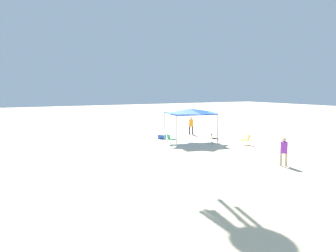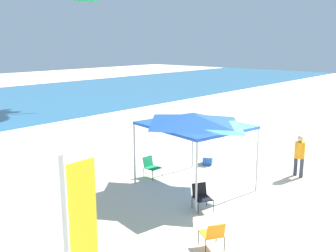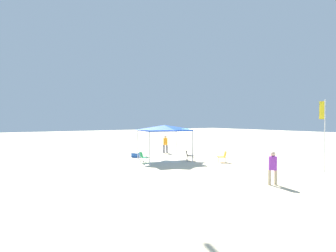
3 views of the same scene
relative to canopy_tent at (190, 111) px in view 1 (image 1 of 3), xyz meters
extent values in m
cube|color=beige|center=(0.41, -2.10, -2.58)|extent=(120.00, 120.00, 0.10)
cylinder|color=#B7B7BC|center=(-1.77, -1.43, -1.37)|extent=(0.07, 0.07, 2.32)
cylinder|color=#B7B7BC|center=(1.16, -1.96, -1.37)|extent=(0.07, 0.07, 2.32)
cylinder|color=#B7B7BC|center=(-1.16, 1.96, -1.37)|extent=(0.07, 0.07, 2.32)
cylinder|color=#B7B7BC|center=(1.77, 1.43, -1.37)|extent=(0.07, 0.07, 2.32)
cube|color=blue|center=(0.00, 0.00, -0.16)|extent=(3.63, 4.01, 0.10)
pyramid|color=blue|center=(0.00, 0.00, 0.06)|extent=(3.56, 3.93, 0.35)
cylinder|color=black|center=(-2.86, -2.94, -2.33)|extent=(0.02, 0.02, 0.40)
cylinder|color=black|center=(-3.30, -2.66, -2.33)|extent=(0.02, 0.02, 0.40)
cylinder|color=black|center=(-3.15, -3.38, -2.33)|extent=(0.02, 0.02, 0.40)
cylinder|color=black|center=(-3.58, -3.10, -2.33)|extent=(0.02, 0.02, 0.40)
cube|color=orange|center=(-3.22, -3.02, -2.13)|extent=(0.72, 0.72, 0.03)
cube|color=orange|center=(-3.38, -3.26, -1.92)|extent=(0.49, 0.38, 0.41)
cylinder|color=black|center=(-1.82, -1.56, -2.33)|extent=(0.02, 0.02, 0.40)
cylinder|color=black|center=(-1.37, -1.82, -2.33)|extent=(0.02, 0.02, 0.40)
cylinder|color=black|center=(-1.56, -1.11, -2.33)|extent=(0.02, 0.02, 0.40)
cylinder|color=black|center=(-1.11, -1.37, -2.33)|extent=(0.02, 0.02, 0.40)
cube|color=black|center=(-1.47, -1.47, -2.13)|extent=(0.71, 0.71, 0.03)
cube|color=black|center=(-1.32, -1.22, -1.92)|extent=(0.49, 0.36, 0.41)
cylinder|color=black|center=(-0.52, 1.62, -2.33)|extent=(0.02, 0.02, 0.40)
cylinder|color=black|center=(0.00, 1.59, -2.33)|extent=(0.02, 0.02, 0.40)
cylinder|color=black|center=(-0.49, 2.14, -2.33)|extent=(0.02, 0.02, 0.40)
cylinder|color=black|center=(0.03, 2.11, -2.33)|extent=(0.02, 0.02, 0.40)
cube|color=#198C4C|center=(-0.25, 1.87, -2.13)|extent=(0.55, 0.55, 0.03)
cube|color=#198C4C|center=(-0.23, 2.16, -1.92)|extent=(0.50, 0.16, 0.41)
cube|color=blue|center=(2.65, 1.23, -2.35)|extent=(0.72, 0.64, 0.36)
cube|color=white|center=(2.65, 1.23, -2.15)|extent=(0.74, 0.66, 0.04)
cylinder|color=#33384C|center=(3.75, -2.34, -2.15)|extent=(0.15, 0.15, 0.77)
cylinder|color=#33384C|center=(3.65, -2.63, -2.15)|extent=(0.15, 0.15, 0.77)
cylinder|color=orange|center=(3.70, -2.48, -1.42)|extent=(0.40, 0.40, 0.67)
sphere|color=beige|center=(3.70, -2.48, -0.96)|extent=(0.25, 0.25, 0.25)
cylinder|color=#C6B28C|center=(-9.56, -0.35, -2.16)|extent=(0.15, 0.15, 0.74)
cylinder|color=#C6B28C|center=(-9.38, -0.12, -2.16)|extent=(0.15, 0.15, 0.74)
cylinder|color=purple|center=(-9.47, -0.23, -1.47)|extent=(0.39, 0.39, 0.65)
sphere|color=beige|center=(-9.47, -0.23, -1.02)|extent=(0.24, 0.24, 0.24)
camera|label=1|loc=(-22.03, 14.20, 1.86)|focal=34.35mm
camera|label=2|loc=(-11.02, -8.26, 2.78)|focal=41.43mm
camera|label=3|loc=(-17.03, 10.83, 0.62)|focal=27.38mm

